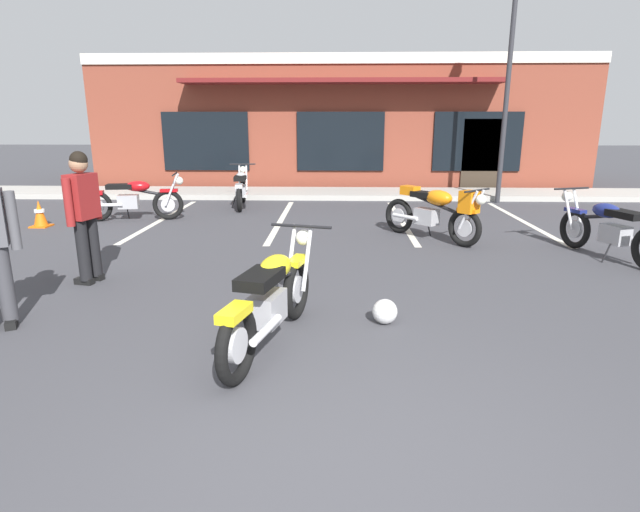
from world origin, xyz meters
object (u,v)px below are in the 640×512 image
motorcycle_red_sportbike (436,211)px  helmet_on_pavement (385,311)px  motorcycle_silver_naked (610,229)px  motorcycle_blue_standard (241,188)px  parking_lot_lamp_post (512,57)px  traffic_cone (40,214)px  person_in_black_shirt (84,210)px  motorcycle_black_cruiser (133,199)px  motorcycle_foreground_classic (272,298)px

motorcycle_red_sportbike → helmet_on_pavement: 4.04m
motorcycle_silver_naked → motorcycle_blue_standard: (-6.44, 4.67, 0.00)m
motorcycle_blue_standard → parking_lot_lamp_post: size_ratio=0.38×
traffic_cone → motorcycle_blue_standard: bearing=36.2°
parking_lot_lamp_post → person_in_black_shirt: bearing=-136.9°
traffic_cone → motorcycle_silver_naked: bearing=-11.8°
traffic_cone → motorcycle_black_cruiser: bearing=24.2°
helmet_on_pavement → traffic_cone: 7.97m
person_in_black_shirt → helmet_on_pavement: size_ratio=6.44×
motorcycle_foreground_classic → helmet_on_pavement: (1.09, 0.56, -0.33)m
person_in_black_shirt → parking_lot_lamp_post: size_ratio=0.30×
traffic_cone → parking_lot_lamp_post: parking_lot_lamp_post is taller
motorcycle_blue_standard → parking_lot_lamp_post: parking_lot_lamp_post is taller
motorcycle_black_cruiser → person_in_black_shirt: size_ratio=1.25×
motorcycle_foreground_classic → parking_lot_lamp_post: size_ratio=0.38×
motorcycle_red_sportbike → helmet_on_pavement: (-1.21, -3.83, -0.40)m
motorcycle_foreground_classic → motorcycle_blue_standard: size_ratio=0.98×
motorcycle_silver_naked → helmet_on_pavement: size_ratio=7.88×
motorcycle_red_sportbike → person_in_black_shirt: bearing=-152.3°
motorcycle_blue_standard → person_in_black_shirt: person_in_black_shirt is taller
motorcycle_red_sportbike → motorcycle_blue_standard: bearing=138.7°
motorcycle_red_sportbike → motorcycle_foreground_classic: bearing=-117.7°
motorcycle_red_sportbike → parking_lot_lamp_post: bearing=60.6°
parking_lot_lamp_post → motorcycle_red_sportbike: bearing=-119.4°
motorcycle_black_cruiser → motorcycle_blue_standard: size_ratio=1.00×
motorcycle_silver_naked → traffic_cone: bearing=168.2°
motorcycle_blue_standard → traffic_cone: (-3.53, -2.59, -0.20)m
motorcycle_red_sportbike → motorcycle_silver_naked: 2.65m
person_in_black_shirt → traffic_cone: (-2.69, 3.52, -0.69)m
motorcycle_silver_naked → person_in_black_shirt: person_in_black_shirt is taller
motorcycle_black_cruiser → helmet_on_pavement: (4.76, -5.51, -0.33)m
motorcycle_foreground_classic → person_in_black_shirt: (-2.58, 1.83, 0.49)m
motorcycle_blue_standard → motorcycle_black_cruiser: bearing=-136.0°
helmet_on_pavement → motorcycle_red_sportbike: bearing=72.5°
motorcycle_silver_naked → parking_lot_lamp_post: 6.20m
motorcycle_foreground_classic → helmet_on_pavement: motorcycle_foreground_classic is taller
person_in_black_shirt → motorcycle_black_cruiser: bearing=104.4°
helmet_on_pavement → traffic_cone: size_ratio=0.49×
motorcycle_silver_naked → parking_lot_lamp_post: parking_lot_lamp_post is taller
parking_lot_lamp_post → motorcycle_foreground_classic: bearing=-118.5°
motorcycle_red_sportbike → motorcycle_blue_standard: size_ratio=0.81×
helmet_on_pavement → motorcycle_foreground_classic: bearing=-153.0°
motorcycle_foreground_classic → parking_lot_lamp_post: parking_lot_lamp_post is taller
motorcycle_foreground_classic → helmet_on_pavement: bearing=27.0°
helmet_on_pavement → traffic_cone: traffic_cone is taller
motorcycle_red_sportbike → helmet_on_pavement: bearing=-107.5°
person_in_black_shirt → helmet_on_pavement: bearing=-19.1°
traffic_cone → motorcycle_red_sportbike: bearing=-7.2°
motorcycle_red_sportbike → motorcycle_black_cruiser: same height
helmet_on_pavement → parking_lot_lamp_post: size_ratio=0.05×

